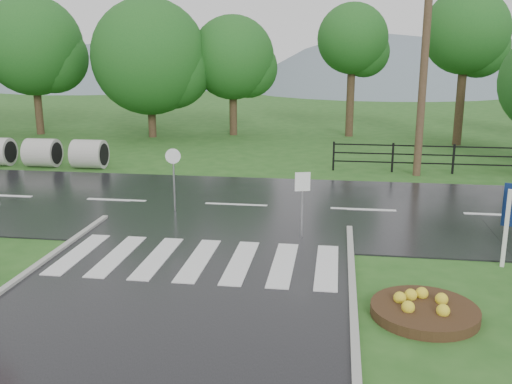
# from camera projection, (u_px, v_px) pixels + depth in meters

# --- Properties ---
(ground) EXTENTS (120.00, 120.00, 0.00)m
(ground) POSITION_uv_depth(u_px,v_px,m) (119.00, 381.00, 8.61)
(ground) COLOR #27581D
(ground) RESTS_ON ground
(main_road) EXTENTS (90.00, 8.00, 0.04)m
(main_road) POSITION_uv_depth(u_px,v_px,m) (236.00, 206.00, 18.21)
(main_road) COLOR black
(main_road) RESTS_ON ground
(crosswalk) EXTENTS (6.50, 2.80, 0.02)m
(crosswalk) POSITION_uv_depth(u_px,v_px,m) (199.00, 260.00, 13.40)
(crosswalk) COLOR silver
(crosswalk) RESTS_ON ground
(fence_west) EXTENTS (9.58, 0.08, 1.20)m
(fence_west) POSITION_uv_depth(u_px,v_px,m) (454.00, 156.00, 22.72)
(fence_west) COLOR black
(fence_west) RESTS_ON ground
(hills) EXTENTS (102.00, 48.00, 48.00)m
(hills) POSITION_uv_depth(u_px,v_px,m) (338.00, 210.00, 74.30)
(hills) COLOR slate
(hills) RESTS_ON ground
(treeline) EXTENTS (83.20, 5.20, 10.00)m
(treeline) POSITION_uv_depth(u_px,v_px,m) (299.00, 140.00, 31.51)
(treeline) COLOR #19521A
(treeline) RESTS_ON ground
(flower_bed) EXTENTS (2.00, 2.00, 0.40)m
(flower_bed) POSITION_uv_depth(u_px,v_px,m) (425.00, 309.00, 10.66)
(flower_bed) COLOR #332111
(flower_bed) RESTS_ON ground
(reg_sign_small) EXTENTS (0.39, 0.14, 1.81)m
(reg_sign_small) POSITION_uv_depth(u_px,v_px,m) (302.00, 191.00, 14.70)
(reg_sign_small) COLOR #939399
(reg_sign_small) RESTS_ON ground
(reg_sign_round) EXTENTS (0.46, 0.11, 1.98)m
(reg_sign_round) POSITION_uv_depth(u_px,v_px,m) (174.00, 171.00, 17.21)
(reg_sign_round) COLOR #939399
(reg_sign_round) RESTS_ON ground
(utility_pole_east) EXTENTS (1.54, 0.61, 8.97)m
(utility_pole_east) POSITION_uv_depth(u_px,v_px,m) (425.00, 57.00, 21.50)
(utility_pole_east) COLOR #473523
(utility_pole_east) RESTS_ON ground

